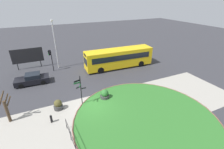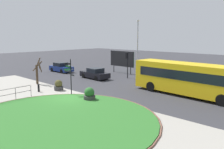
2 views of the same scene
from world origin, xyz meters
name	(u,v)px [view 2 (image 2 of 2)]	position (x,y,z in m)	size (l,w,h in m)	color
ground	(70,99)	(0.00, 0.00, 0.00)	(120.00, 120.00, 0.00)	#333338
sidewalk_paving	(51,103)	(0.00, -1.98, 0.01)	(32.00, 8.04, 0.02)	#9E998E
grass_island	(57,120)	(3.89, -3.98, 0.05)	(13.62, 13.62, 0.10)	#2D6B28
grass_kerb_ring	(57,120)	(3.89, -3.98, 0.06)	(13.93, 13.93, 0.11)	brown
signpost_directional	(70,74)	(-1.08, 0.84, 2.03)	(1.25, 0.64, 3.46)	black
bollard_foreground	(39,88)	(-4.38, -0.67, 0.43)	(0.20, 0.20, 0.83)	black
railing_grass_edge	(7,93)	(-3.16, -4.32, 0.72)	(0.25, 4.51, 1.10)	black
bus_yellow	(189,79)	(7.32, 8.37, 1.66)	(11.22, 3.02, 3.07)	yellow
car_near_lane	(95,74)	(-5.76, 8.28, 0.65)	(4.37, 2.05, 1.42)	black
car_far_lane	(61,68)	(-13.91, 8.55, 0.67)	(4.18, 1.92, 1.47)	navy
traffic_light_near	(127,59)	(-2.85, 11.44, 2.52)	(0.49, 0.29, 3.42)	black
lamppost_tall	(137,47)	(-1.80, 12.30, 4.11)	(0.32, 0.32, 7.64)	#B7B7BC
billboard_right	(122,59)	(-6.08, 14.14, 2.15)	(4.65, 0.21, 3.35)	black
planter_near_signpost	(89,94)	(1.65, 0.87, 0.51)	(1.04, 1.04, 1.15)	#383838
planter_kerbside	(59,86)	(-3.49, 1.11, 0.50)	(0.93, 0.93, 1.11)	#383838
street_tree_bare	(38,72)	(-7.91, 1.23, 1.51)	(1.51, 0.98, 3.13)	#423323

